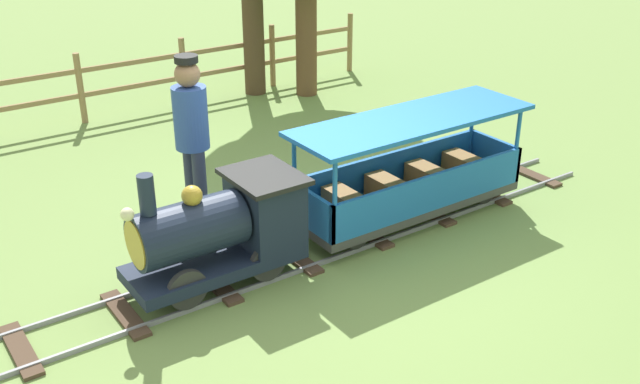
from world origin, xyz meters
name	(u,v)px	position (x,y,z in m)	size (l,w,h in m)	color
ground_plane	(327,247)	(0.00, 0.00, 0.00)	(60.00, 60.00, 0.00)	#75934C
track	(330,244)	(0.00, -0.04, 0.02)	(0.70, 6.05, 0.04)	gray
locomotive	(222,228)	(0.00, 1.00, 0.49)	(0.66, 1.45, 1.04)	#192338
passenger_car	(410,178)	(0.00, -0.94, 0.42)	(0.76, 2.35, 0.97)	#3F3F3F
conductor_person	(192,131)	(0.95, 0.77, 0.96)	(0.30, 0.30, 1.62)	#282D47
fence_section	(134,77)	(4.41, -0.04, 0.48)	(0.08, 7.13, 0.90)	#93754C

